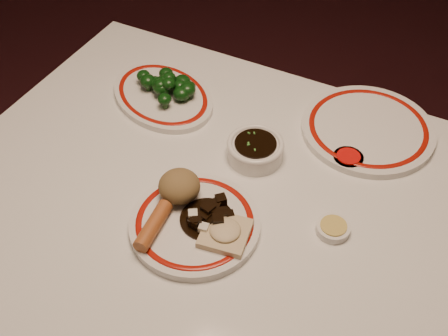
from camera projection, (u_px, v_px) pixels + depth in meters
dining_table at (234, 237)px, 1.16m from camera, size 1.20×0.90×0.75m
main_plate at (195, 224)px, 1.05m from camera, size 0.26×0.26×0.02m
rice_mound at (179, 186)px, 1.07m from camera, size 0.08×0.08×0.06m
spring_roll at (153, 225)px, 1.02m from camera, size 0.04×0.11×0.03m
fried_wonton at (225, 232)px, 1.01m from camera, size 0.10×0.10×0.02m
stirfry_heap at (209, 216)px, 1.04m from camera, size 0.10×0.11×0.03m
broccoli_plate at (163, 95)px, 1.32m from camera, size 0.34×0.32×0.02m
broccoli_pile at (168, 85)px, 1.29m from camera, size 0.15×0.11×0.05m
soy_bowl at (255, 150)px, 1.17m from camera, size 0.12×0.12×0.04m
sweet_sour_dish at (348, 159)px, 1.17m from camera, size 0.06×0.06×0.02m
mustard_dish at (333, 228)px, 1.04m from camera, size 0.06×0.06×0.02m
far_plate at (368, 129)px, 1.23m from camera, size 0.35×0.35×0.02m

